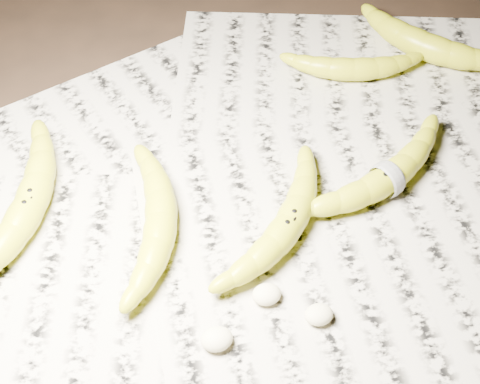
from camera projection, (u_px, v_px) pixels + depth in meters
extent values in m
plane|color=black|center=(254.00, 217.00, 0.80)|extent=(3.00, 3.00, 0.00)
cube|color=#B2AC99|center=(255.00, 207.00, 0.81)|extent=(0.90, 0.70, 0.01)
torus|color=white|center=(387.00, 177.00, 0.81)|extent=(0.02, 0.04, 0.05)
ellipsoid|color=beige|center=(267.00, 292.00, 0.71)|extent=(0.03, 0.03, 0.02)
ellipsoid|color=beige|center=(217.00, 337.00, 0.68)|extent=(0.03, 0.03, 0.02)
ellipsoid|color=beige|center=(319.00, 313.00, 0.70)|extent=(0.03, 0.03, 0.02)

